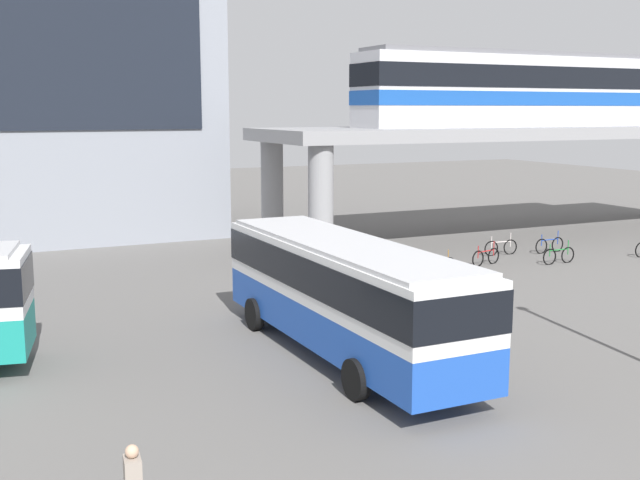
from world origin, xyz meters
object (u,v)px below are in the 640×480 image
Objects in this scene: bicycle_brown at (436,266)px; bicycle_green at (559,256)px; bus_main at (343,286)px; bicycle_silver at (501,247)px; bicycle_red at (486,257)px; bicycle_blue at (550,245)px; train at (526,89)px.

bicycle_green is at bearing -4.01° from bicycle_brown.
bus_main is 6.17× the size of bicycle_green.
bus_main is at bearing -136.35° from bicycle_brown.
bicycle_red is at bearing -142.09° from bicycle_silver.
bus_main is 6.29× the size of bicycle_red.
bicycle_silver is 2.55m from bicycle_blue.
bicycle_green and bicycle_brown have the same top height.
bicycle_blue and bicycle_brown have the same top height.
train is 10.85× the size of bicycle_blue.
bus_main is 16.61m from bicycle_green.
bicycle_red is (-2.13, -1.66, 0.00)m from bicycle_silver.
train is 11.06× the size of bicycle_red.
bicycle_green and bicycle_blue have the same top height.
train is at bearing 38.76° from bus_main.
bicycle_green is at bearing -70.49° from bicycle_silver.
bicycle_blue is 7.92m from bicycle_brown.
bicycle_red is at bearing 37.25° from bus_main.
bicycle_green is 3.31m from bicycle_red.
bicycle_blue is at bearing -114.42° from train.
bicycle_brown is at bearing 175.99° from bicycle_green.
train is at bearing 33.93° from bicycle_brown.
bicycle_blue is (16.18, 9.96, -1.63)m from bus_main.
bicycle_silver is at bearing 109.51° from bicycle_green.
train is 11.70m from bicycle_red.
train reaches higher than bus_main.
bicycle_green is 6.19m from bicycle_brown.
bus_main is at bearing -148.38° from bicycle_blue.
bicycle_blue is at bearing 31.62° from bus_main.
bus_main reaches higher than bicycle_brown.
bicycle_green is 1.00× the size of bicycle_blue.
bicycle_red and bicycle_brown have the same top height.
bicycle_silver is at bearing 169.28° from bicycle_blue.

